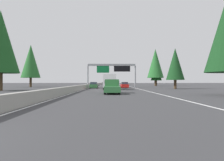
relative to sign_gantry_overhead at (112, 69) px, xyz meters
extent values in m
plane|color=#38383A|center=(14.51, 6.04, -4.90)|extent=(320.00, 320.00, 0.00)
cube|color=#9E9B93|center=(34.51, 6.34, -4.45)|extent=(180.00, 0.56, 0.90)
cube|color=silver|center=(24.51, -5.48, -4.90)|extent=(160.00, 0.16, 0.01)
cube|color=silver|center=(24.51, 5.79, -4.90)|extent=(160.00, 0.16, 0.01)
cylinder|color=gray|center=(0.04, 6.34, -2.07)|extent=(0.36, 0.36, 5.66)
cylinder|color=gray|center=(0.04, -5.98, -2.07)|extent=(0.36, 0.36, 5.66)
cube|color=gray|center=(0.04, 0.18, 1.01)|extent=(0.50, 12.32, 0.50)
cube|color=#0C602D|center=(-0.11, 2.39, -0.09)|extent=(0.12, 3.20, 1.90)
cube|color=black|center=(-0.11, -2.53, 0.01)|extent=(0.16, 4.20, 1.50)
cube|color=#2D6B38|center=(-24.72, 0.45, -4.29)|extent=(5.60, 2.00, 0.70)
cube|color=#2D6B38|center=(-23.72, 0.45, -3.49)|extent=(2.24, 1.84, 0.90)
cube|color=#2D3847|center=(-23.72, 0.45, -3.40)|extent=(2.02, 1.92, 0.41)
cylinder|color=black|center=(-22.88, 1.31, -4.50)|extent=(0.80, 0.28, 0.80)
cylinder|color=black|center=(-22.88, -0.41, -4.50)|extent=(0.80, 0.28, 0.80)
cylinder|color=black|center=(-26.57, 1.31, -4.50)|extent=(0.80, 0.28, 0.80)
cylinder|color=black|center=(-26.57, -0.41, -4.50)|extent=(0.80, 0.28, 0.80)
cube|color=white|center=(-12.28, 0.73, -3.20)|extent=(6.12, 2.40, 2.50)
cube|color=maroon|center=(-8.03, 0.73, -3.50)|extent=(2.38, 2.30, 1.90)
cylinder|color=black|center=(-8.20, 1.79, -4.45)|extent=(0.90, 0.28, 0.90)
cylinder|color=black|center=(-8.20, -0.33, -4.45)|extent=(0.90, 0.28, 0.90)
cylinder|color=black|center=(-13.98, 1.79, -4.45)|extent=(0.90, 0.28, 0.90)
cylinder|color=black|center=(-13.98, -0.33, -4.45)|extent=(0.90, 0.28, 0.90)
cube|color=#2D6B38|center=(-3.93, 4.45, -4.37)|extent=(4.40, 1.80, 0.76)
cube|color=#2D3847|center=(-4.15, 4.45, -3.71)|extent=(2.46, 1.51, 0.56)
cylinder|color=black|center=(-2.52, 5.24, -4.58)|extent=(0.64, 0.22, 0.64)
cylinder|color=black|center=(-2.52, 3.66, -4.58)|extent=(0.64, 0.22, 0.64)
cylinder|color=black|center=(-5.33, 5.24, -4.58)|extent=(0.64, 0.22, 0.64)
cylinder|color=black|center=(-5.33, 3.66, -4.58)|extent=(0.64, 0.22, 0.64)
cube|color=white|center=(72.78, 0.78, -3.93)|extent=(5.00, 1.95, 1.44)
cube|color=#2D3847|center=(70.48, 0.78, -3.68)|extent=(0.08, 1.48, 0.56)
cylinder|color=black|center=(74.48, 1.63, -4.55)|extent=(0.70, 0.24, 0.70)
cylinder|color=black|center=(74.48, -0.08, -4.55)|extent=(0.70, 0.24, 0.70)
cylinder|color=black|center=(71.08, 1.63, -4.55)|extent=(0.70, 0.24, 0.70)
cylinder|color=black|center=(71.08, -0.08, -4.55)|extent=(0.70, 0.24, 0.70)
cube|color=red|center=(-1.74, -3.05, -4.37)|extent=(4.40, 1.80, 0.76)
cube|color=#2D3847|center=(-1.96, -3.05, -3.71)|extent=(2.46, 1.51, 0.56)
cylinder|color=black|center=(-0.34, -2.26, -4.58)|extent=(0.64, 0.22, 0.64)
cylinder|color=black|center=(-0.34, -3.84, -4.58)|extent=(0.64, 0.22, 0.64)
cylinder|color=black|center=(-3.15, -2.26, -4.58)|extent=(0.64, 0.22, 0.64)
cylinder|color=black|center=(-3.15, -3.84, -4.58)|extent=(0.64, 0.22, 0.64)
cylinder|color=#4C3823|center=(-8.56, -13.45, -3.94)|extent=(0.57, 0.57, 1.94)
cone|color=#143D19|center=(-8.56, -13.45, 0.46)|extent=(3.87, 3.87, 6.86)
cylinder|color=#4C3823|center=(20.31, -16.45, -3.91)|extent=(0.58, 0.58, 1.99)
cone|color=#194C1E|center=(20.31, -16.45, 0.62)|extent=(3.98, 3.98, 7.06)
cylinder|color=#4C3823|center=(19.99, -16.07, -3.42)|extent=(0.68, 0.68, 2.96)
cone|color=#236028|center=(19.99, -16.07, 3.32)|extent=(5.93, 5.93, 10.51)
cylinder|color=#4C3823|center=(-16.66, 19.42, -3.38)|extent=(0.69, 0.69, 3.04)
cone|color=#194C1E|center=(-16.66, 19.42, 3.54)|extent=(6.09, 6.09, 10.79)
cylinder|color=#4C3823|center=(5.90, 23.43, -3.56)|extent=(0.65, 0.65, 2.69)
cone|color=#236028|center=(5.90, 23.43, 2.55)|extent=(5.38, 5.38, 9.54)
camera|label=1|loc=(-49.86, 0.82, -3.34)|focal=30.89mm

